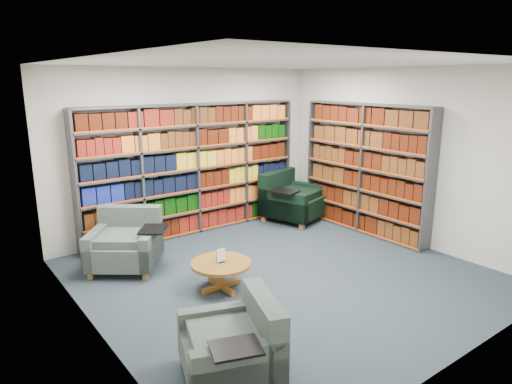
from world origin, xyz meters
TOP-DOWN VIEW (x-y plane):
  - room_shell at (0.00, 0.00)m, footprint 5.02×5.02m
  - bookshelf_back at (0.00, 2.34)m, footprint 4.00×0.28m
  - bookshelf_right at (2.34, 0.60)m, footprint 0.28×2.50m
  - chair_teal_left at (-1.57, 1.57)m, footprint 1.26×1.26m
  - chair_green_right at (1.77, 1.89)m, footprint 1.31×1.25m
  - chair_teal_front at (-1.73, -1.44)m, footprint 1.05×1.09m
  - coffee_table at (-0.90, 0.14)m, footprint 0.77×0.77m

SIDE VIEW (x-z plane):
  - coffee_table at x=-0.90m, z-range 0.02..0.56m
  - chair_teal_front at x=-1.73m, z-range -0.07..0.67m
  - chair_teal_left at x=-1.57m, z-range -0.08..0.74m
  - chair_green_right at x=1.77m, z-range -0.09..0.81m
  - bookshelf_back at x=0.00m, z-range 0.00..2.20m
  - bookshelf_right at x=2.34m, z-range 0.00..2.20m
  - room_shell at x=0.00m, z-range -0.01..2.81m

